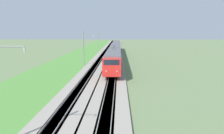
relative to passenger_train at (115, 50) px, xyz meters
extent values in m
cube|color=gray|center=(-5.84, 4.21, -2.19)|extent=(240.00, 4.40, 0.30)
cube|color=gray|center=(-5.84, 0.00, -2.19)|extent=(240.00, 4.40, 0.30)
cube|color=#4C4238|center=(-5.84, 4.21, -2.19)|extent=(240.00, 1.57, 0.30)
cube|color=gray|center=(-5.84, 4.75, -1.97)|extent=(240.00, 0.07, 0.15)
cube|color=gray|center=(-5.84, 3.68, -1.97)|extent=(240.00, 0.07, 0.15)
cube|color=#4C4238|center=(-5.84, 0.00, -2.19)|extent=(240.00, 1.57, 0.30)
cube|color=gray|center=(-5.84, 0.53, -1.97)|extent=(240.00, 0.07, 0.15)
cube|color=gray|center=(-5.84, -0.53, -1.97)|extent=(240.00, 0.07, 0.15)
cube|color=#4C8438|center=(-5.84, 10.33, -2.28)|extent=(240.00, 13.32, 0.12)
cube|color=red|center=(-30.43, 0.00, -0.01)|extent=(2.26, 2.86, 2.67)
cube|color=black|center=(-30.77, 0.00, 0.89)|extent=(1.63, 2.38, 0.80)
sphere|color=#F2EAC6|center=(-31.51, 0.82, -0.44)|extent=(0.20, 0.20, 0.20)
sphere|color=#F2EAC6|center=(-31.51, -0.82, -0.44)|extent=(0.20, 0.20, 0.20)
cube|color=#2D2D33|center=(-20.20, 0.00, -0.97)|extent=(18.19, 2.98, 0.75)
cube|color=silver|center=(-20.20, 0.00, 0.37)|extent=(18.19, 2.98, 1.92)
cube|color=black|center=(-20.20, 0.00, 0.52)|extent=(16.73, 3.00, 0.81)
cube|color=#515156|center=(-20.20, 0.00, 1.45)|extent=(18.19, 2.74, 0.25)
cube|color=black|center=(-20.20, 0.00, -1.62)|extent=(17.28, 2.53, 0.55)
cylinder|color=black|center=(-27.50, 0.53, -1.46)|extent=(0.86, 0.12, 0.86)
cylinder|color=black|center=(-27.50, -0.53, -1.46)|extent=(0.86, 0.12, 0.86)
cube|color=#2D2D33|center=(-0.28, 0.00, -0.97)|extent=(20.45, 2.98, 0.75)
cube|color=silver|center=(-0.28, 0.00, 0.37)|extent=(20.45, 2.98, 1.92)
cube|color=black|center=(-0.28, 0.00, 0.52)|extent=(18.82, 3.00, 0.81)
cube|color=#515156|center=(-0.28, 0.00, 1.45)|extent=(20.45, 2.74, 0.25)
cube|color=black|center=(-0.28, 0.00, -1.62)|extent=(19.43, 2.53, 0.55)
cube|color=#2D2D33|center=(20.77, 0.00, -0.97)|extent=(20.45, 2.98, 0.75)
cube|color=silver|center=(20.77, 0.00, 0.37)|extent=(20.45, 2.98, 1.92)
cube|color=black|center=(20.77, 0.00, 0.52)|extent=(18.82, 3.00, 0.81)
cube|color=#515156|center=(20.77, 0.00, 1.45)|extent=(20.45, 2.74, 0.25)
cube|color=black|center=(20.77, 0.00, -1.62)|extent=(19.43, 2.53, 0.55)
cylinder|color=black|center=(-17.48, 0.17, 2.13)|extent=(0.06, 0.33, 1.08)
cylinder|color=black|center=(-17.48, -0.17, 2.13)|extent=(0.06, 0.33, 1.08)
cube|color=black|center=(-27.50, 0.00, -2.34)|extent=(0.10, 0.10, 0.00)
cylinder|color=slate|center=(-50.85, 5.80, 4.60)|extent=(0.08, 2.40, 0.08)
cylinder|color=#B2ADA8|center=(-50.85, 4.60, 4.40)|extent=(0.10, 0.10, 0.30)
cylinder|color=slate|center=(-14.59, 7.00, 1.55)|extent=(0.22, 0.22, 7.78)
cylinder|color=slate|center=(-14.59, 5.80, 4.54)|extent=(0.08, 2.40, 0.08)
cylinder|color=#B2ADA8|center=(-14.59, 4.60, 4.34)|extent=(0.10, 0.10, 0.30)
cylinder|color=slate|center=(21.67, 7.00, 1.67)|extent=(0.22, 0.22, 8.01)
cylinder|color=slate|center=(21.67, 5.80, 4.77)|extent=(0.08, 2.40, 0.08)
cylinder|color=#B2ADA8|center=(21.67, 4.60, 4.57)|extent=(0.10, 0.10, 0.30)
camera|label=1|loc=(-63.90, -1.18, 5.54)|focal=35.00mm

